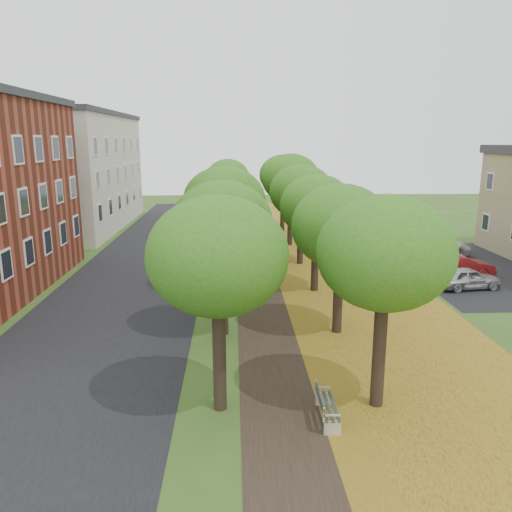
{
  "coord_description": "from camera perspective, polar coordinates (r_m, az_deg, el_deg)",
  "views": [
    {
      "loc": [
        -1.74,
        -13.76,
        7.98
      ],
      "look_at": [
        -0.67,
        9.62,
        2.5
      ],
      "focal_mm": 35.0,
      "sensor_mm": 36.0,
      "label": 1
    }
  ],
  "objects": [
    {
      "name": "ground",
      "position": [
        16.0,
        4.15,
        -16.78
      ],
      "size": [
        120.0,
        120.0,
        0.0
      ],
      "primitive_type": "plane",
      "color": "#2D4C19",
      "rests_on": "ground"
    },
    {
      "name": "tree_row_east",
      "position": [
        29.26,
        5.98,
        6.74
      ],
      "size": [
        4.12,
        34.12,
        6.51
      ],
      "color": "black",
      "rests_on": "ground"
    },
    {
      "name": "building_cream",
      "position": [
        49.27,
        -20.92,
        9.1
      ],
      "size": [
        10.3,
        20.3,
        10.4
      ],
      "color": "beige",
      "rests_on": "ground"
    },
    {
      "name": "car_red",
      "position": [
        32.04,
        22.21,
        -1.04
      ],
      "size": [
        4.03,
        1.55,
        1.31
      ],
      "primitive_type": "imported",
      "rotation": [
        0.0,
        0.0,
        1.61
      ],
      "color": "maroon",
      "rests_on": "ground"
    },
    {
      "name": "street_asphalt",
      "position": [
        30.4,
        -13.45,
        -2.41
      ],
      "size": [
        8.0,
        70.0,
        0.01
      ],
      "primitive_type": "cube",
      "color": "black",
      "rests_on": "ground"
    },
    {
      "name": "car_white",
      "position": [
        37.38,
        19.24,
        1.3
      ],
      "size": [
        5.78,
        3.29,
        1.52
      ],
      "primitive_type": "imported",
      "rotation": [
        0.0,
        0.0,
        1.43
      ],
      "color": "silver",
      "rests_on": "ground"
    },
    {
      "name": "footpath",
      "position": [
        29.9,
        0.82,
        -2.3
      ],
      "size": [
        3.2,
        70.0,
        0.01
      ],
      "primitive_type": "cube",
      "color": "black",
      "rests_on": "ground"
    },
    {
      "name": "car_silver",
      "position": [
        29.58,
        23.02,
        -2.33
      ],
      "size": [
        3.75,
        1.95,
        1.22
      ],
      "primitive_type": "imported",
      "rotation": [
        0.0,
        0.0,
        1.72
      ],
      "color": "#AAABAF",
      "rests_on": "ground"
    },
    {
      "name": "parking_lot",
      "position": [
        34.37,
        23.81,
        -1.39
      ],
      "size": [
        9.0,
        16.0,
        0.01
      ],
      "primitive_type": "cube",
      "color": "black",
      "rests_on": "ground"
    },
    {
      "name": "bench",
      "position": [
        15.26,
        8.01,
        -16.63
      ],
      "size": [
        0.55,
        1.75,
        0.82
      ],
      "rotation": [
        0.0,
        0.0,
        1.55
      ],
      "color": "#242E26",
      "rests_on": "ground"
    },
    {
      "name": "car_grey",
      "position": [
        35.22,
        18.66,
        0.39
      ],
      "size": [
        4.52,
        3.15,
        1.22
      ],
      "primitive_type": "imported",
      "rotation": [
        0.0,
        0.0,
        1.96
      ],
      "color": "#2E2D32",
      "rests_on": "ground"
    },
    {
      "name": "tree_row_west",
      "position": [
        28.95,
        -3.53,
        6.72
      ],
      "size": [
        4.12,
        34.12,
        6.51
      ],
      "color": "black",
      "rests_on": "ground"
    },
    {
      "name": "leaf_verge",
      "position": [
        30.6,
        10.22,
        -2.15
      ],
      "size": [
        7.5,
        70.0,
        0.01
      ],
      "primitive_type": "cube",
      "color": "#AE8E20",
      "rests_on": "ground"
    }
  ]
}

